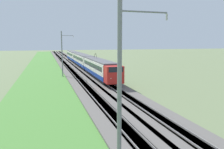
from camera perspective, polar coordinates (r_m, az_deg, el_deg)
The scene contains 8 objects.
ballast_main at distance 53.42m, azimuth -10.34°, elevation 0.69°, with size 240.00×4.40×0.30m.
ballast_adjacent at distance 54.00m, azimuth -6.23°, elevation 0.86°, with size 240.00×4.40×0.30m.
track_main at distance 53.42m, azimuth -10.34°, elevation 0.70°, with size 240.00×1.57×0.45m.
track_adjacent at distance 54.00m, azimuth -6.23°, elevation 0.87°, with size 240.00×1.57×0.45m.
grass_verge at distance 53.09m, azimuth -16.25°, elevation 0.35°, with size 240.00×11.87×0.12m.
passenger_train at distance 62.49m, azimuth -7.79°, elevation 3.87°, with size 61.46×2.84×4.98m.
catenary_mast_near at distance 10.42m, azimuth 2.23°, elevation -4.46°, with size 0.22×2.56×9.55m.
catenary_mast_mid at distance 46.36m, azimuth -12.86°, elevation 5.34°, with size 0.22×2.56×9.48m.
Camera 1 is at (-2.60, 6.02, 7.25)m, focal length 35.00 mm.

